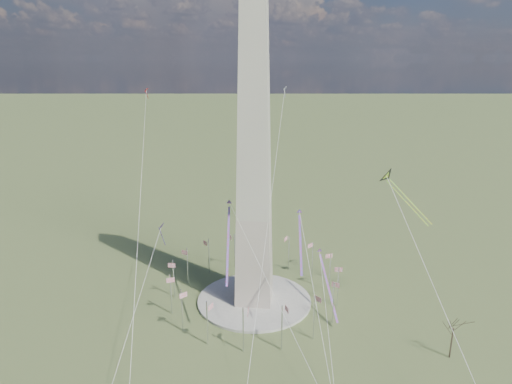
# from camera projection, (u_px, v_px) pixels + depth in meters

# --- Properties ---
(ground) EXTENTS (2000.00, 2000.00, 0.00)m
(ground) POSITION_uv_depth(u_px,v_px,m) (254.00, 301.00, 145.12)
(ground) COLOR #495E2F
(ground) RESTS_ON ground
(plaza) EXTENTS (36.00, 36.00, 0.80)m
(plaza) POSITION_uv_depth(u_px,v_px,m) (254.00, 300.00, 145.00)
(plaza) COLOR #BCB7AC
(plaza) RESTS_ON ground
(washington_monument) EXTENTS (15.56, 15.56, 100.00)m
(washington_monument) POSITION_uv_depth(u_px,v_px,m) (254.00, 153.00, 131.61)
(washington_monument) COLOR #C2B3A2
(washington_monument) RESTS_ON plaza
(flagpole_ring) EXTENTS (54.40, 54.40, 13.00)m
(flagpole_ring) POSITION_uv_depth(u_px,v_px,m) (254.00, 281.00, 143.07)
(flagpole_ring) COLOR silver
(flagpole_ring) RESTS_ON ground
(tree_near) EXTENTS (7.36, 7.36, 12.87)m
(tree_near) POSITION_uv_depth(u_px,v_px,m) (454.00, 326.00, 115.38)
(tree_near) COLOR #493A2C
(tree_near) RESTS_ON ground
(kite_delta_black) EXTENTS (15.72, 15.08, 14.60)m
(kite_delta_black) POSITION_uv_depth(u_px,v_px,m) (389.00, 179.00, 139.76)
(kite_delta_black) COLOR black
(kite_delta_black) RESTS_ON ground
(kite_diamond_purple) EXTENTS (1.54, 2.66, 8.37)m
(kite_diamond_purple) POSITION_uv_depth(u_px,v_px,m) (162.00, 229.00, 149.93)
(kite_diamond_purple) COLOR #3B176A
(kite_diamond_purple) RESTS_ON ground
(kite_streamer_left) EXTENTS (2.36, 18.34, 12.58)m
(kite_streamer_left) POSITION_uv_depth(u_px,v_px,m) (300.00, 234.00, 127.81)
(kite_streamer_left) COLOR #DD234B
(kite_streamer_left) RESTS_ON ground
(kite_streamer_mid) EXTENTS (4.44, 24.16, 16.62)m
(kite_streamer_mid) POSITION_uv_depth(u_px,v_px,m) (228.00, 229.00, 130.97)
(kite_streamer_mid) COLOR #DD234B
(kite_streamer_mid) RESTS_ON ground
(kite_streamer_right) EXTENTS (6.44, 20.59, 14.39)m
(kite_streamer_right) POSITION_uv_depth(u_px,v_px,m) (325.00, 275.00, 140.02)
(kite_streamer_right) COLOR #DD234B
(kite_streamer_right) RESTS_ON ground
(kite_small_red) EXTENTS (1.27, 1.86, 3.92)m
(kite_small_red) POSITION_uv_depth(u_px,v_px,m) (147.00, 91.00, 168.55)
(kite_small_red) COLOR red
(kite_small_red) RESTS_ON ground
(kite_small_white) EXTENTS (1.31, 1.57, 4.18)m
(kite_small_white) POSITION_uv_depth(u_px,v_px,m) (285.00, 90.00, 174.85)
(kite_small_white) COLOR silver
(kite_small_white) RESTS_ON ground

